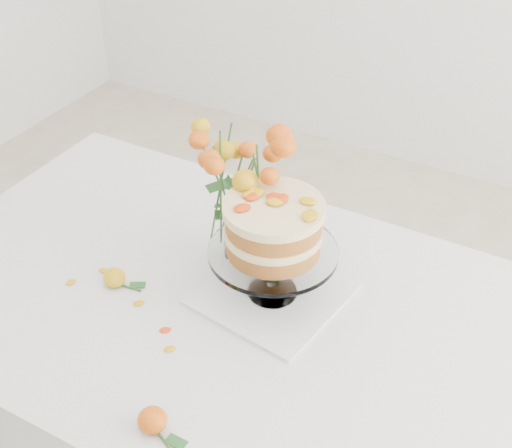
{
  "coord_description": "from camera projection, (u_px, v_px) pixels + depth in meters",
  "views": [
    {
      "loc": [
        0.68,
        -0.99,
        1.85
      ],
      "look_at": [
        0.06,
        0.11,
        0.91
      ],
      "focal_mm": 50.0,
      "sensor_mm": 36.0,
      "label": 1
    }
  ],
  "objects": [
    {
      "name": "loose_rose_far",
      "position": [
        152.0,
        420.0,
        1.31
      ],
      "size": [
        0.1,
        0.06,
        0.05
      ],
      "rotation": [
        0.0,
        0.0,
        -0.41
      ],
      "color": "red",
      "rests_on": "table"
    },
    {
      "name": "table",
      "position": [
        210.0,
        321.0,
        1.66
      ],
      "size": [
        1.43,
        0.93,
        0.76
      ],
      "color": "#A2835F",
      "rests_on": "ground"
    },
    {
      "name": "stray_petal_c",
      "position": [
        170.0,
        349.0,
        1.48
      ],
      "size": [
        0.03,
        0.02,
        0.0
      ],
      "primitive_type": "ellipsoid",
      "color": "#DA9B0D",
      "rests_on": "table"
    },
    {
      "name": "loose_rose_near",
      "position": [
        115.0,
        278.0,
        1.63
      ],
      "size": [
        0.09,
        0.05,
        0.04
      ],
      "rotation": [
        0.0,
        0.0,
        0.13
      ],
      "color": "gold",
      "rests_on": "table"
    },
    {
      "name": "rose_vase",
      "position": [
        239.0,
        180.0,
        1.58
      ],
      "size": [
        0.27,
        0.27,
        0.39
      ],
      "rotation": [
        0.0,
        0.0,
        0.08
      ],
      "color": "white",
      "rests_on": "table"
    },
    {
      "name": "stray_petal_d",
      "position": [
        104.0,
        271.0,
        1.68
      ],
      "size": [
        0.03,
        0.02,
        0.0
      ],
      "primitive_type": "ellipsoid",
      "color": "#DA9B0D",
      "rests_on": "table"
    },
    {
      "name": "cake_stand",
      "position": [
        273.0,
        232.0,
        1.5
      ],
      "size": [
        0.28,
        0.28,
        0.25
      ],
      "rotation": [
        0.0,
        0.0,
        -0.31
      ],
      "color": "white",
      "rests_on": "napkin"
    },
    {
      "name": "stray_petal_e",
      "position": [
        71.0,
        282.0,
        1.64
      ],
      "size": [
        0.03,
        0.02,
        0.0
      ],
      "primitive_type": "ellipsoid",
      "color": "#DA9B0D",
      "rests_on": "table"
    },
    {
      "name": "napkin",
      "position": [
        272.0,
        294.0,
        1.61
      ],
      "size": [
        0.33,
        0.33,
        0.01
      ],
      "primitive_type": "cube",
      "rotation": [
        0.0,
        0.0,
        -0.13
      ],
      "color": "white",
      "rests_on": "table"
    },
    {
      "name": "stray_petal_a",
      "position": [
        139.0,
        303.0,
        1.59
      ],
      "size": [
        0.03,
        0.02,
        0.0
      ],
      "primitive_type": "ellipsoid",
      "color": "#DA9B0D",
      "rests_on": "table"
    },
    {
      "name": "stray_petal_b",
      "position": [
        165.0,
        330.0,
        1.52
      ],
      "size": [
        0.03,
        0.02,
        0.0
      ],
      "primitive_type": "ellipsoid",
      "color": "#DA9B0D",
      "rests_on": "table"
    }
  ]
}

